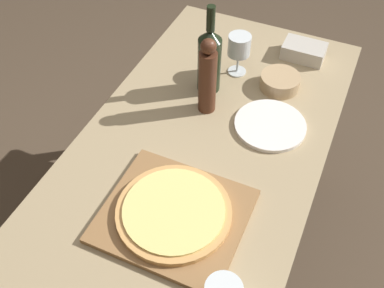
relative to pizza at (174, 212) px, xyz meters
name	(u,v)px	position (x,y,z in m)	size (l,w,h in m)	color
ground_plane	(201,254)	(-0.04, 0.30, -0.78)	(12.00, 12.00, 0.00)	#4C3D2D
dining_table	(203,161)	(-0.04, 0.30, -0.14)	(0.75, 1.39, 0.75)	#9E8966
cutting_board	(174,216)	(0.00, 0.00, -0.02)	(0.38, 0.34, 0.02)	olive
pizza	(174,212)	(0.00, 0.00, 0.00)	(0.31, 0.31, 0.02)	tan
wine_bottle	(209,59)	(-0.12, 0.54, 0.10)	(0.08, 0.08, 0.32)	black
pepper_mill	(207,78)	(-0.09, 0.44, 0.10)	(0.06, 0.06, 0.28)	#4C2819
wine_glass	(239,47)	(-0.06, 0.66, 0.08)	(0.08, 0.08, 0.16)	silver
small_bowl	(280,82)	(0.11, 0.64, 0.00)	(0.14, 0.14, 0.05)	tan
dinner_plate	(270,125)	(0.14, 0.44, -0.02)	(0.23, 0.23, 0.01)	white
food_container	(304,51)	(0.14, 0.85, 0.00)	(0.16, 0.10, 0.06)	#BCB7AD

